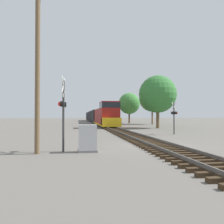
% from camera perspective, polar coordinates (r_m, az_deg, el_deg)
% --- Properties ---
extents(ground_plane, '(400.00, 400.00, 0.00)m').
position_cam_1_polar(ground_plane, '(14.97, 10.93, -8.53)').
color(ground_plane, '#666059').
extents(rail_track_bed, '(2.60, 160.00, 0.31)m').
position_cam_1_polar(rail_track_bed, '(14.95, 10.93, -8.02)').
color(rail_track_bed, '#382819').
rests_on(rail_track_bed, ground).
extents(freight_train, '(2.92, 72.59, 4.27)m').
position_cam_1_polar(freight_train, '(67.67, -4.56, -1.14)').
color(freight_train, maroon).
rests_on(freight_train, ground).
extents(crossing_signal_near, '(0.40, 1.01, 4.10)m').
position_cam_1_polar(crossing_signal_near, '(12.30, -12.70, 1.08)').
color(crossing_signal_near, '#333333').
rests_on(crossing_signal_near, ground).
extents(crossing_signal_far, '(0.38, 1.01, 3.45)m').
position_cam_1_polar(crossing_signal_far, '(24.01, 15.95, -0.59)').
color(crossing_signal_far, '#333333').
rests_on(crossing_signal_far, ground).
extents(relay_cabinet, '(1.07, 0.66, 1.48)m').
position_cam_1_polar(relay_cabinet, '(12.00, -6.39, -6.91)').
color(relay_cabinet, slate).
rests_on(relay_cabinet, ground).
extents(utility_pole, '(1.80, 0.25, 9.25)m').
position_cam_1_polar(utility_pole, '(12.27, -18.87, 12.39)').
color(utility_pole, brown).
rests_on(utility_pole, ground).
extents(tree_far_right, '(6.02, 6.02, 8.49)m').
position_cam_1_polar(tree_far_right, '(36.06, 11.83, 4.56)').
color(tree_far_right, brown).
rests_on(tree_far_right, ground).
extents(tree_mid_background, '(5.98, 5.98, 8.93)m').
position_cam_1_polar(tree_mid_background, '(51.75, 10.45, 3.38)').
color(tree_mid_background, brown).
rests_on(tree_mid_background, ground).
extents(tree_deep_background, '(5.67, 5.67, 8.14)m').
position_cam_1_polar(tree_deep_background, '(58.53, 4.52, 2.22)').
color(tree_deep_background, brown).
rests_on(tree_deep_background, ground).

